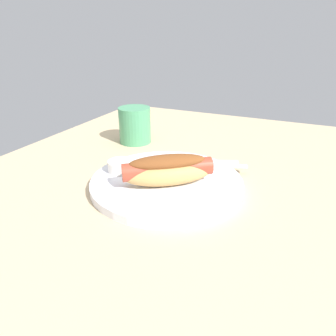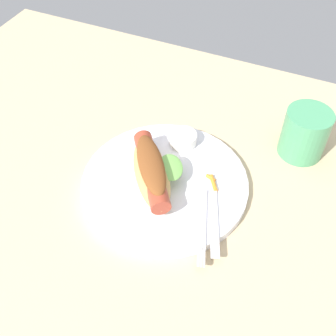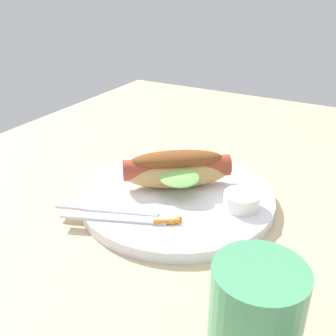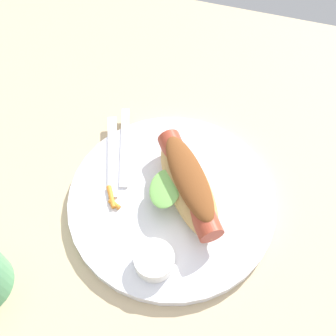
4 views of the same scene
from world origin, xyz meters
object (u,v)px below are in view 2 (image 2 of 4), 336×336
(hot_dog, at_px, (154,171))
(fork, at_px, (202,224))
(sauce_ramekin, at_px, (183,139))
(carrot_garnish, at_px, (213,182))
(plate, at_px, (165,184))
(knife, at_px, (214,218))
(drinking_cup, at_px, (305,133))

(hot_dog, relative_size, fork, 1.17)
(sauce_ramekin, relative_size, carrot_garnish, 1.55)
(plate, height_order, carrot_garnish, carrot_garnish)
(knife, bearing_deg, fork, -57.38)
(knife, xyz_separation_m, drinking_cup, (0.09, 0.23, 0.03))
(fork, distance_m, knife, 0.02)
(plate, height_order, drinking_cup, drinking_cup)
(plate, bearing_deg, carrot_garnish, 20.63)
(plate, bearing_deg, hot_dog, -143.76)
(sauce_ramekin, distance_m, knife, 0.18)
(plate, xyz_separation_m, knife, (0.11, -0.04, 0.01))
(hot_dog, height_order, drinking_cup, drinking_cup)
(hot_dog, height_order, knife, hot_dog)
(hot_dog, bearing_deg, drinking_cup, 95.96)
(plate, bearing_deg, fork, -32.70)
(plate, relative_size, fork, 2.05)
(fork, height_order, drinking_cup, drinking_cup)
(plate, distance_m, fork, 0.11)
(knife, bearing_deg, hot_dog, -126.10)
(carrot_garnish, bearing_deg, hot_dog, -156.60)
(fork, relative_size, carrot_garnish, 4.31)
(sauce_ramekin, bearing_deg, carrot_garnish, -39.46)
(drinking_cup, bearing_deg, carrot_garnish, -128.15)
(hot_dog, distance_m, drinking_cup, 0.29)
(knife, bearing_deg, plate, -133.19)
(sauce_ramekin, bearing_deg, fork, -57.95)
(drinking_cup, bearing_deg, hot_dog, -137.72)
(fork, bearing_deg, carrot_garnish, 170.23)
(plate, xyz_separation_m, fork, (0.09, -0.06, 0.01))
(hot_dog, xyz_separation_m, carrot_garnish, (0.09, 0.04, -0.03))
(sauce_ramekin, height_order, drinking_cup, drinking_cup)
(sauce_ramekin, xyz_separation_m, carrot_garnish, (0.08, -0.07, -0.01))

